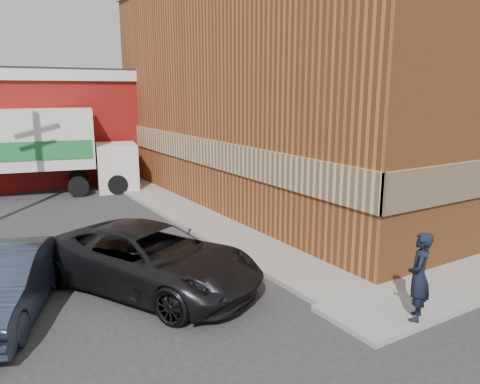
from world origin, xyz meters
TOP-DOWN VIEW (x-y plane):
  - ground at (0.00, 0.00)m, footprint 90.00×90.00m
  - brick_building at (8.50, 9.00)m, footprint 14.25×18.25m
  - sidewalk_west at (0.60, 9.00)m, footprint 1.80×18.00m
  - man at (0.90, -1.55)m, footprint 0.78×0.72m
  - sedan at (-6.07, 3.10)m, footprint 3.10×4.61m
  - suv_a at (-2.98, 2.83)m, footprint 4.74×5.98m
  - box_truck at (-3.28, 14.98)m, footprint 7.96×3.94m

SIDE VIEW (x-z plane):
  - ground at x=0.00m, z-range 0.00..0.00m
  - sidewalk_west at x=0.60m, z-range 0.00..0.12m
  - sedan at x=-6.07m, z-range 0.00..1.44m
  - suv_a at x=-2.98m, z-range 0.00..1.51m
  - man at x=0.90m, z-range 0.12..1.91m
  - box_truck at x=-3.28m, z-range 0.29..4.06m
  - brick_building at x=8.50m, z-range 0.00..9.36m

